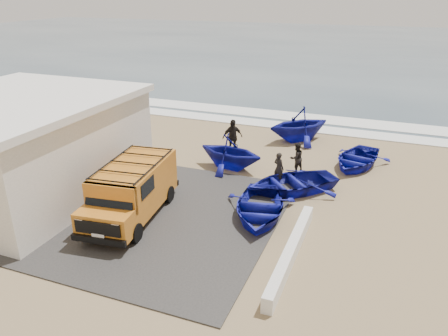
% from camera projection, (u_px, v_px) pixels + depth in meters
% --- Properties ---
extents(ground, '(160.00, 160.00, 0.00)m').
position_uv_depth(ground, '(195.00, 198.00, 19.22)').
color(ground, '#917A54').
extents(slab, '(12.00, 10.00, 0.05)m').
position_uv_depth(slab, '(131.00, 210.00, 18.16)').
color(slab, '#393634').
rests_on(slab, ground).
extents(ocean, '(180.00, 88.00, 0.01)m').
position_uv_depth(ocean, '(347.00, 47.00, 67.40)').
color(ocean, '#385166').
rests_on(ocean, ground).
extents(surf_line, '(180.00, 1.60, 0.06)m').
position_uv_depth(surf_line, '(269.00, 124.00, 29.53)').
color(surf_line, white).
rests_on(surf_line, ground).
extents(surf_wash, '(180.00, 2.20, 0.04)m').
position_uv_depth(surf_wash, '(279.00, 115.00, 31.68)').
color(surf_wash, white).
rests_on(surf_wash, ground).
extents(building, '(8.40, 9.40, 4.30)m').
position_uv_depth(building, '(20.00, 146.00, 19.18)').
color(building, white).
rests_on(building, ground).
extents(parapet, '(0.35, 6.00, 0.55)m').
position_uv_depth(parapet, '(291.00, 252.00, 14.85)').
color(parapet, silver).
rests_on(parapet, ground).
extents(van, '(2.65, 5.44, 2.24)m').
position_uv_depth(van, '(132.00, 189.00, 17.31)').
color(van, orange).
rests_on(van, ground).
extents(boat_near_left, '(3.73, 4.62, 0.85)m').
position_uv_depth(boat_near_left, '(259.00, 207.00, 17.53)').
color(boat_near_left, '#13199A').
rests_on(boat_near_left, ground).
extents(boat_near_right, '(5.16, 5.02, 0.87)m').
position_uv_depth(boat_near_right, '(292.00, 182.00, 19.74)').
color(boat_near_right, '#13199A').
rests_on(boat_near_right, ground).
extents(boat_mid_left, '(3.90, 3.52, 1.81)m').
position_uv_depth(boat_mid_left, '(230.00, 151.00, 22.12)').
color(boat_mid_left, '#13199A').
rests_on(boat_mid_left, ground).
extents(boat_mid_right, '(3.64, 4.47, 0.82)m').
position_uv_depth(boat_mid_right, '(357.00, 159.00, 22.53)').
color(boat_mid_right, '#13199A').
rests_on(boat_mid_right, ground).
extents(boat_far_left, '(5.17, 5.18, 2.07)m').
position_uv_depth(boat_far_left, '(299.00, 124.00, 26.11)').
color(boat_far_left, '#13199A').
rests_on(boat_far_left, ground).
extents(fisherman_front, '(0.66, 0.58, 1.53)m').
position_uv_depth(fisherman_front, '(279.00, 168.00, 20.43)').
color(fisherman_front, black).
rests_on(fisherman_front, ground).
extents(fisherman_middle, '(0.94, 0.95, 1.55)m').
position_uv_depth(fisherman_middle, '(296.00, 158.00, 21.63)').
color(fisherman_middle, black).
rests_on(fisherman_middle, ground).
extents(fisherman_back, '(1.19, 1.16, 2.00)m').
position_uv_depth(fisherman_back, '(232.00, 137.00, 23.90)').
color(fisherman_back, black).
rests_on(fisherman_back, ground).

